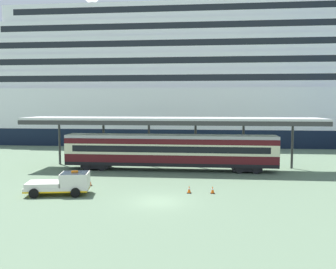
% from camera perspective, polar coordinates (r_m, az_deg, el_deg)
% --- Properties ---
extents(ground_plane, '(400.00, 400.00, 0.00)m').
position_cam_1_polar(ground_plane, '(28.34, -1.73, -10.74)').
color(ground_plane, '#5A7258').
extents(cruise_ship, '(131.74, 26.90, 34.67)m').
position_cam_1_polar(cruise_ship, '(76.17, 15.87, 8.03)').
color(cruise_ship, black).
rests_on(cruise_ship, ground).
extents(platform_canopy, '(34.29, 5.13, 6.07)m').
position_cam_1_polar(platform_canopy, '(40.77, 0.40, 2.29)').
color(platform_canopy, '#BCBCBC').
rests_on(platform_canopy, ground).
extents(train_carriage, '(24.08, 2.81, 4.11)m').
position_cam_1_polar(train_carriage, '(40.62, 0.34, -2.59)').
color(train_carriage, black).
rests_on(train_carriage, ground).
extents(service_truck, '(5.47, 2.93, 2.02)m').
position_cam_1_polar(service_truck, '(31.40, -16.46, -7.52)').
color(service_truck, silver).
rests_on(service_truck, ground).
extents(traffic_cone_near, '(0.36, 0.36, 0.66)m').
position_cam_1_polar(traffic_cone_near, '(30.87, 7.21, -8.83)').
color(traffic_cone_near, black).
rests_on(traffic_cone_near, ground).
extents(traffic_cone_mid, '(0.36, 0.36, 0.67)m').
position_cam_1_polar(traffic_cone_mid, '(30.81, 3.43, -8.82)').
color(traffic_cone_mid, black).
rests_on(traffic_cone_mid, ground).
extents(traffic_cone_far, '(0.36, 0.36, 0.74)m').
position_cam_1_polar(traffic_cone_far, '(34.22, -12.49, -7.47)').
color(traffic_cone_far, black).
rests_on(traffic_cone_far, ground).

